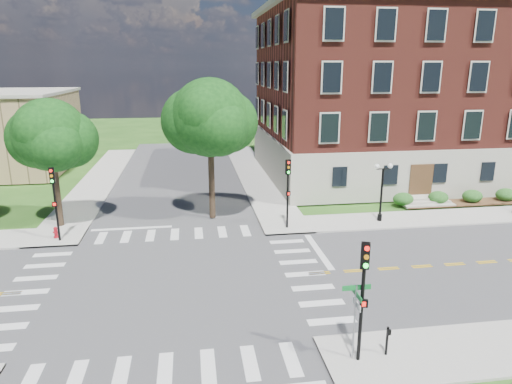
{
  "coord_description": "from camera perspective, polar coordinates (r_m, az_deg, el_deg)",
  "views": [
    {
      "loc": [
        1.24,
        -22.13,
        11.0
      ],
      "look_at": [
        5.31,
        5.61,
        3.2
      ],
      "focal_mm": 32.0,
      "sensor_mm": 36.0,
      "label": 1
    }
  ],
  "objects": [
    {
      "name": "tree_c",
      "position": [
        33.67,
        -24.35,
        6.49
      ],
      "size": [
        4.88,
        4.88,
        8.85
      ],
      "color": "black",
      "rests_on": "ground"
    },
    {
      "name": "ground",
      "position": [
        24.75,
        -10.53,
        -11.13
      ],
      "size": [
        160.0,
        160.0,
        0.0
      ],
      "primitive_type": "plane",
      "color": "#224A14",
      "rests_on": "ground"
    },
    {
      "name": "traffic_signal_nw",
      "position": [
        31.23,
        -23.91,
        -0.31
      ],
      "size": [
        0.36,
        0.41,
        4.8
      ],
      "color": "black",
      "rests_on": "ground"
    },
    {
      "name": "road_ns",
      "position": [
        24.74,
        -10.53,
        -11.12
      ],
      "size": [
        12.0,
        90.0,
        0.01
      ],
      "primitive_type": "cube",
      "color": "#3D3D3F",
      "rests_on": "ground"
    },
    {
      "name": "shrub_row",
      "position": [
        43.23,
        28.63,
        -1.15
      ],
      "size": [
        18.0,
        2.0,
        1.3
      ],
      "primitive_type": null,
      "color": "#1E4416",
      "rests_on": "ground"
    },
    {
      "name": "street_sign_pole",
      "position": [
        17.9,
        12.33,
        -13.9
      ],
      "size": [
        1.1,
        1.1,
        3.1
      ],
      "color": "gray",
      "rests_on": "ground"
    },
    {
      "name": "twin_lamp_west",
      "position": [
        33.71,
        15.45,
        0.4
      ],
      "size": [
        1.36,
        0.36,
        4.23
      ],
      "color": "black",
      "rests_on": "ground"
    },
    {
      "name": "push_button_post",
      "position": [
        19.17,
        16.09,
        -17.29
      ],
      "size": [
        0.14,
        0.21,
        1.2
      ],
      "color": "black",
      "rests_on": "ground"
    },
    {
      "name": "fire_hydrant",
      "position": [
        32.62,
        -23.74,
        -4.68
      ],
      "size": [
        0.35,
        0.35,
        0.75
      ],
      "color": "maroon",
      "rests_on": "ground"
    },
    {
      "name": "sidewalk_ne",
      "position": [
        41.55,
        11.87,
        -0.06
      ],
      "size": [
        34.0,
        34.0,
        0.12
      ],
      "color": "#9E9B93",
      "rests_on": "ground"
    },
    {
      "name": "traffic_signal_se",
      "position": [
        17.46,
        13.24,
        -11.5
      ],
      "size": [
        0.37,
        0.44,
        4.8
      ],
      "color": "black",
      "rests_on": "ground"
    },
    {
      "name": "tree_d",
      "position": [
        32.51,
        -5.77,
        9.19
      ],
      "size": [
        5.53,
        5.53,
        10.12
      ],
      "color": "black",
      "rests_on": "ground"
    },
    {
      "name": "road_ew",
      "position": [
        24.74,
        -10.53,
        -11.12
      ],
      "size": [
        90.0,
        12.0,
        0.01
      ],
      "primitive_type": "cube",
      "color": "#3D3D3F",
      "rests_on": "ground"
    },
    {
      "name": "crosswalk_east",
      "position": [
        25.42,
        6.16,
        -10.19
      ],
      "size": [
        2.2,
        10.2,
        0.02
      ],
      "primitive_type": null,
      "color": "silver",
      "rests_on": "ground"
    },
    {
      "name": "stop_bar_east",
      "position": [
        28.45,
        7.81,
        -7.35
      ],
      "size": [
        0.4,
        5.5,
        0.0
      ],
      "primitive_type": "cube",
      "color": "silver",
      "rests_on": "ground"
    },
    {
      "name": "main_building",
      "position": [
        49.72,
        19.33,
        11.63
      ],
      "size": [
        30.6,
        22.4,
        16.5
      ],
      "color": "#A8A595",
      "rests_on": "ground"
    },
    {
      "name": "traffic_signal_ne",
      "position": [
        30.99,
        4.01,
        0.9
      ],
      "size": [
        0.37,
        0.44,
        4.8
      ],
      "color": "black",
      "rests_on": "ground"
    }
  ]
}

